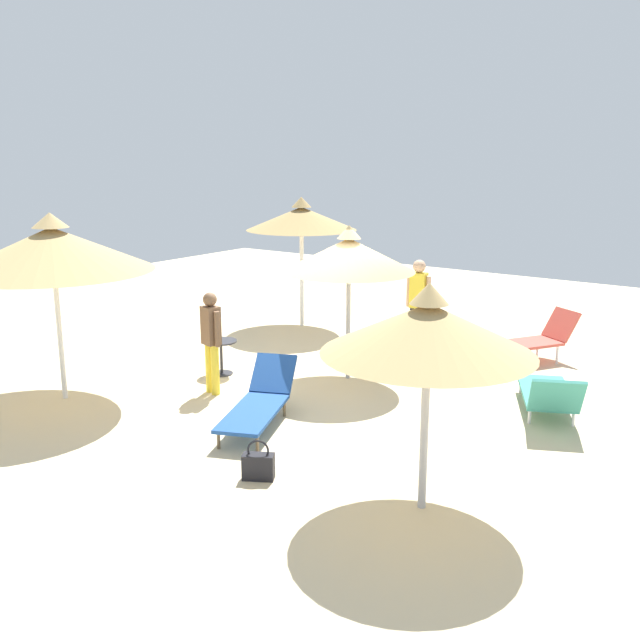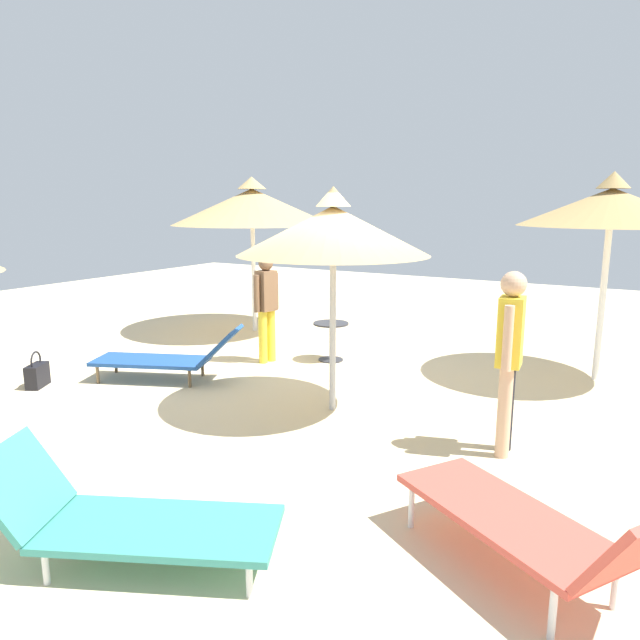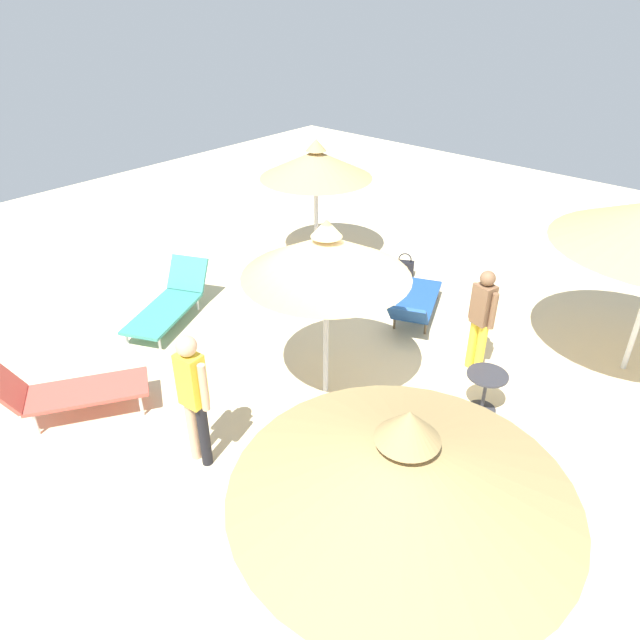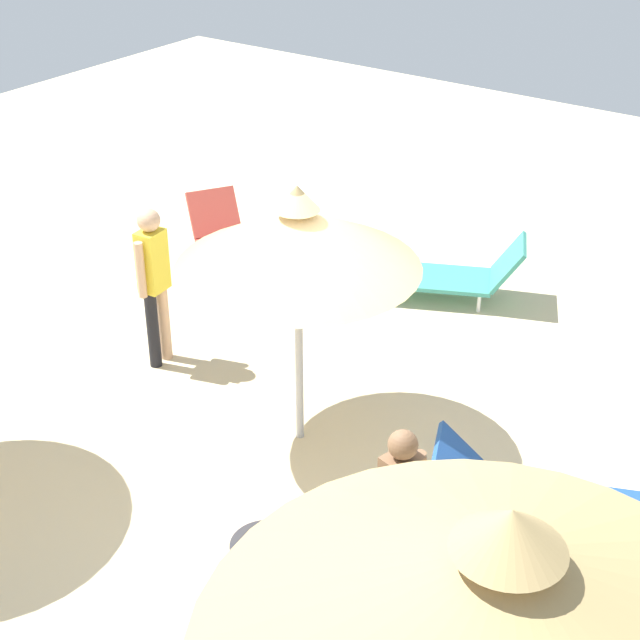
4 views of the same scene
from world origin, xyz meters
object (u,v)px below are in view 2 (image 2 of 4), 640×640
at_px(parasol_umbrella_near_left, 611,207).
at_px(handbag, 37,374).
at_px(lounge_chair_near_right, 534,523).
at_px(lounge_chair_edge, 170,357).
at_px(parasol_umbrella_far_left, 252,207).
at_px(side_table_round, 331,335).
at_px(parasol_umbrella_front, 333,231).
at_px(person_standing_far_left, 509,350).
at_px(person_standing_back, 266,303).
at_px(lounge_chair_far_right, 123,516).

bearing_deg(parasol_umbrella_near_left, handbag, -57.04).
bearing_deg(lounge_chair_near_right, lounge_chair_edge, -111.84).
relative_size(parasol_umbrella_far_left, side_table_round, 4.96).
xyz_separation_m(parasol_umbrella_front, handbag, (1.23, -3.77, -1.92)).
xyz_separation_m(parasol_umbrella_near_left, side_table_round, (0.99, -3.62, -1.93)).
bearing_deg(lounge_chair_edge, lounge_chair_near_right, 68.16).
bearing_deg(lounge_chair_near_right, person_standing_far_left, -162.16).
bearing_deg(person_standing_far_left, person_standing_back, -111.60).
bearing_deg(lounge_chair_near_right, side_table_round, -137.37).
bearing_deg(parasol_umbrella_far_left, person_standing_far_left, 59.04).
bearing_deg(person_standing_far_left, parasol_umbrella_far_left, -120.96).
distance_m(person_standing_back, person_standing_far_left, 4.20).
bearing_deg(side_table_round, parasol_umbrella_far_left, -116.31).
bearing_deg(lounge_chair_far_right, person_standing_back, -155.53).
xyz_separation_m(parasol_umbrella_near_left, lounge_chair_far_right, (6.17, -2.32, -2.01)).
distance_m(parasol_umbrella_far_left, lounge_chair_edge, 3.83).
relative_size(parasol_umbrella_front, lounge_chair_far_right, 1.26).
bearing_deg(lounge_chair_near_right, handbag, -98.39).
bearing_deg(lounge_chair_edge, person_standing_far_left, 88.74).
distance_m(lounge_chair_far_right, handbag, 4.51).
xyz_separation_m(parasol_umbrella_front, lounge_chair_far_right, (3.30, 0.23, -1.76)).
distance_m(handbag, side_table_round, 4.12).
bearing_deg(lounge_chair_far_right, parasol_umbrella_far_left, -150.29).
relative_size(parasol_umbrella_front, lounge_chair_edge, 1.23).
distance_m(lounge_chair_far_right, person_standing_back, 5.10).
relative_size(lounge_chair_far_right, person_standing_back, 1.26).
bearing_deg(handbag, person_standing_far_left, 99.77).
height_order(lounge_chair_edge, person_standing_far_left, person_standing_far_left).
xyz_separation_m(lounge_chair_far_right, handbag, (-2.07, -4.00, -0.15)).
bearing_deg(handbag, lounge_chair_far_right, 62.63).
bearing_deg(parasol_umbrella_near_left, lounge_chair_near_right, 1.25).
distance_m(person_standing_far_left, side_table_round, 3.80).
height_order(parasol_umbrella_far_left, lounge_chair_edge, parasol_umbrella_far_left).
xyz_separation_m(parasol_umbrella_near_left, person_standing_back, (1.55, -4.42, -1.42)).
xyz_separation_m(person_standing_back, person_standing_far_left, (1.54, 3.90, 0.11)).
xyz_separation_m(parasol_umbrella_far_left, lounge_chair_far_right, (6.31, 3.60, -1.99)).
height_order(lounge_chair_edge, person_standing_back, person_standing_back).
bearing_deg(parasol_umbrella_far_left, person_standing_back, 41.50).
bearing_deg(lounge_chair_far_right, lounge_chair_edge, -139.81).
distance_m(parasol_umbrella_front, person_standing_far_left, 2.30).
bearing_deg(handbag, lounge_chair_near_right, 81.61).
xyz_separation_m(lounge_chair_far_right, lounge_chair_edge, (-3.17, -2.68, 0.01)).
relative_size(parasol_umbrella_front, handbag, 5.30).
relative_size(person_standing_back, side_table_round, 2.72).
bearing_deg(parasol_umbrella_far_left, lounge_chair_near_right, 49.28).
distance_m(parasol_umbrella_front, lounge_chair_edge, 3.01).
distance_m(person_standing_back, side_table_round, 1.10).
bearing_deg(parasol_umbrella_front, parasol_umbrella_near_left, 138.38).
xyz_separation_m(parasol_umbrella_near_left, parasol_umbrella_front, (2.87, -2.55, -0.25)).
distance_m(parasol_umbrella_far_left, lounge_chair_near_right, 8.18).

